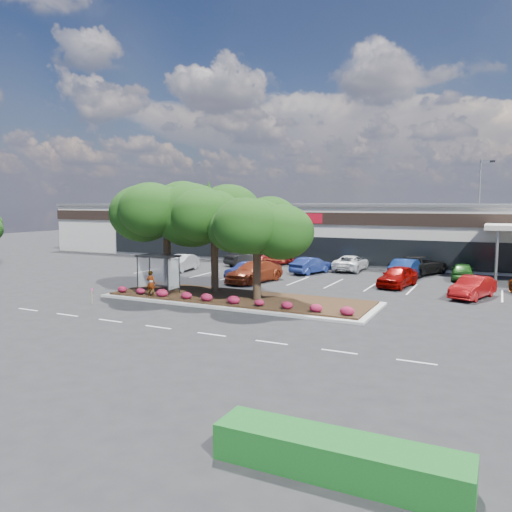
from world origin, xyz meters
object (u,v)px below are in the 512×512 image
at_px(survey_stake, 92,294).
at_px(car_1, 248,264).
at_px(light_pole, 479,222).
at_px(car_0, 182,263).

distance_m(survey_stake, car_1, 17.15).
bearing_deg(survey_stake, light_pole, 51.64).
bearing_deg(car_1, car_0, 172.55).
distance_m(car_0, car_1, 6.35).
relative_size(survey_stake, car_1, 0.20).
height_order(light_pole, survey_stake, light_pole).
bearing_deg(car_0, car_1, 8.27).
height_order(light_pole, car_1, light_pole).
bearing_deg(light_pole, car_0, -155.23).
bearing_deg(light_pole, car_1, -152.47).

